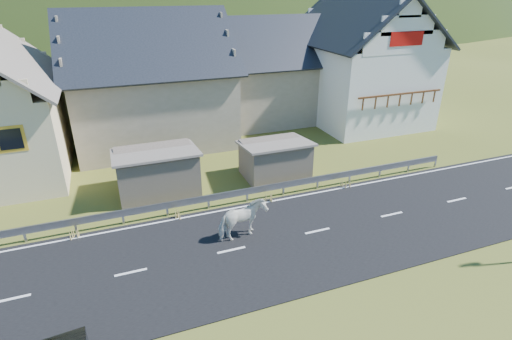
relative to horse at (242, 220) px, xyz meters
name	(u,v)px	position (x,y,z in m)	size (l,w,h in m)	color
ground	(231,251)	(-0.74, -0.71, -0.91)	(160.00, 160.00, 0.00)	#495019
road	(231,250)	(-0.74, -0.71, -0.89)	(60.00, 7.00, 0.04)	black
lane_markings	(231,250)	(-0.74, -0.71, -0.87)	(60.00, 6.60, 0.01)	silver
guardrail	(208,199)	(-0.74, 2.97, -0.35)	(28.10, 0.09, 0.75)	#93969B
shed_left	(157,172)	(-2.74, 5.79, 0.19)	(4.30, 3.30, 2.40)	#716155
shed_right	(275,160)	(3.76, 5.29, 0.09)	(3.80, 2.90, 2.20)	#716155
house_stone_a	(149,72)	(-1.74, 14.29, 3.72)	(10.80, 9.80, 8.90)	gray
house_stone_b	(274,64)	(8.26, 16.29, 3.32)	(9.80, 8.80, 8.10)	gray
house_white	(360,55)	(14.26, 13.29, 4.15)	(8.80, 10.80, 9.70)	silver
mountain	(123,59)	(4.26, 179.29, -20.91)	(440.00, 280.00, 260.00)	#1D320F
horse	(242,220)	(0.00, 0.00, 0.00)	(2.07, 0.94, 1.74)	silver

